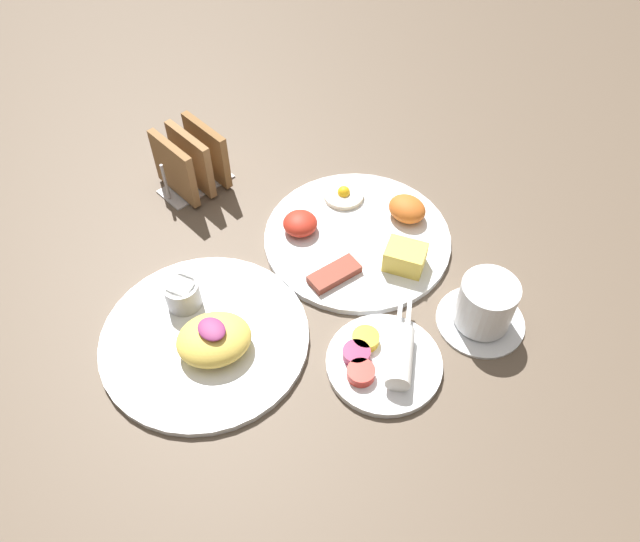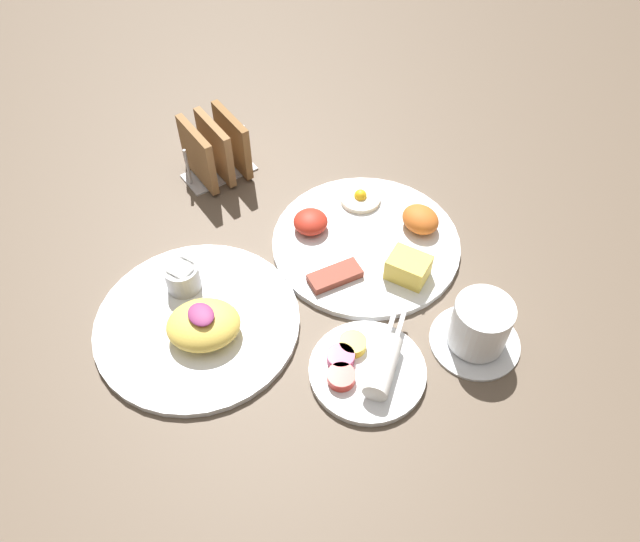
% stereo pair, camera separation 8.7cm
% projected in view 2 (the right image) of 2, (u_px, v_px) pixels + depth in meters
% --- Properties ---
extents(ground_plane, '(3.00, 3.00, 0.00)m').
position_uv_depth(ground_plane, '(266.00, 275.00, 0.90)').
color(ground_plane, brown).
extents(plate_breakfast, '(0.28, 0.28, 0.05)m').
position_uv_depth(plate_breakfast, '(369.00, 240.00, 0.93)').
color(plate_breakfast, white).
rests_on(plate_breakfast, ground_plane).
extents(plate_condiments, '(0.15, 0.16, 0.04)m').
position_uv_depth(plate_condiments, '(368.00, 368.00, 0.79)').
color(plate_condiments, white).
rests_on(plate_condiments, ground_plane).
extents(plate_foreground, '(0.28, 0.28, 0.06)m').
position_uv_depth(plate_foreground, '(198.00, 319.00, 0.84)').
color(plate_foreground, white).
rests_on(plate_foreground, ground_plane).
extents(toast_rack, '(0.10, 0.12, 0.10)m').
position_uv_depth(toast_rack, '(216.00, 150.00, 1.01)').
color(toast_rack, '#B7B7BC').
rests_on(toast_rack, ground_plane).
extents(coffee_cup, '(0.12, 0.12, 0.08)m').
position_uv_depth(coffee_cup, '(479.00, 327.00, 0.80)').
color(coffee_cup, white).
rests_on(coffee_cup, ground_plane).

